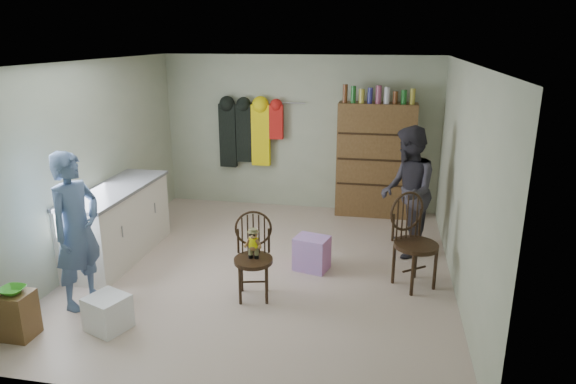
% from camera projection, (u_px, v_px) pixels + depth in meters
% --- Properties ---
extents(ground_plane, '(5.00, 5.00, 0.00)m').
position_uv_depth(ground_plane, '(265.00, 268.00, 6.41)').
color(ground_plane, '#C5B09F').
rests_on(ground_plane, ground).
extents(room_walls, '(5.00, 5.00, 5.00)m').
position_uv_depth(room_walls, '(273.00, 136.00, 6.44)').
color(room_walls, '#ABB094').
rests_on(room_walls, ground).
extents(counter, '(0.64, 1.86, 0.94)m').
position_uv_depth(counter, '(118.00, 222.00, 6.62)').
color(counter, silver).
rests_on(counter, ground).
extents(stool, '(0.32, 0.28, 0.46)m').
position_uv_depth(stool, '(16.00, 315.00, 4.89)').
color(stool, brown).
rests_on(stool, ground).
extents(bowl, '(0.23, 0.23, 0.06)m').
position_uv_depth(bowl, '(12.00, 291.00, 4.81)').
color(bowl, green).
rests_on(bowl, stool).
extents(plastic_tub, '(0.47, 0.46, 0.35)m').
position_uv_depth(plastic_tub, '(108.00, 313.00, 5.04)').
color(plastic_tub, white).
rests_on(plastic_tub, ground).
extents(chair_front, '(0.51, 0.51, 0.96)m').
position_uv_depth(chair_front, '(253.00, 251.00, 5.58)').
color(chair_front, '#332112').
rests_on(chair_front, ground).
extents(chair_far, '(0.68, 0.68, 1.09)m').
position_uv_depth(chair_far, '(413.00, 237.00, 5.83)').
color(chair_far, '#332112').
rests_on(chair_far, ground).
extents(striped_bag, '(0.46, 0.40, 0.42)m').
position_uv_depth(striped_bag, '(312.00, 253.00, 6.32)').
color(striped_bag, pink).
rests_on(striped_bag, ground).
extents(person_left, '(0.52, 0.69, 1.68)m').
position_uv_depth(person_left, '(77.00, 230.00, 5.33)').
color(person_left, '#485E84').
rests_on(person_left, ground).
extents(person_right, '(0.71, 0.88, 1.70)m').
position_uv_depth(person_right, '(407.00, 192.00, 6.61)').
color(person_right, '#2D2B33').
rests_on(person_right, ground).
extents(dresser, '(1.20, 0.39, 2.08)m').
position_uv_depth(dresser, '(375.00, 159.00, 8.07)').
color(dresser, brown).
rests_on(dresser, ground).
extents(coat_rack, '(1.42, 0.12, 1.09)m').
position_uv_depth(coat_rack, '(249.00, 133.00, 8.43)').
color(coat_rack, '#99999E').
rests_on(coat_rack, ground).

